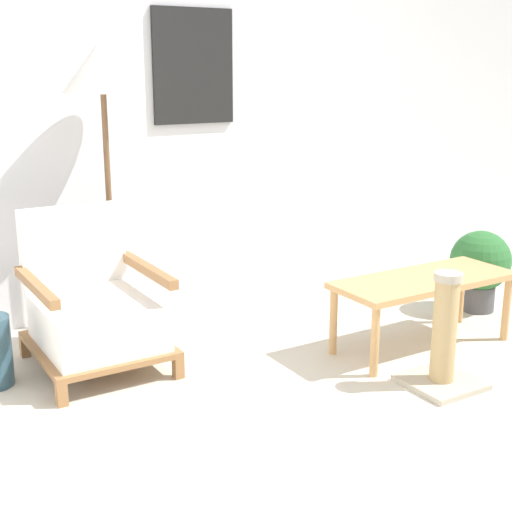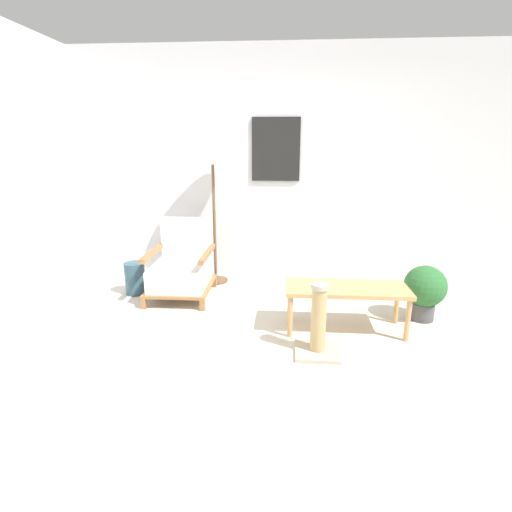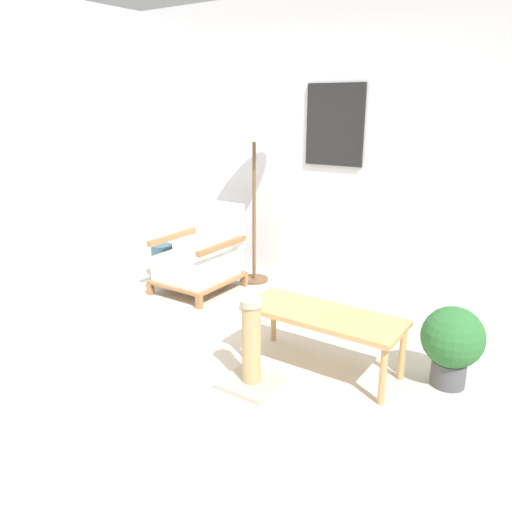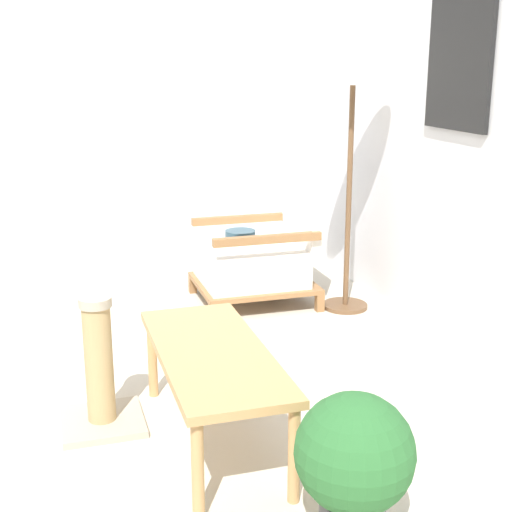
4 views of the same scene
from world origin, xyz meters
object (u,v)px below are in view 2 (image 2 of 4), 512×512
Objects in this scene: floor_lamp at (212,156)px; vase at (135,278)px; potted_plant at (425,289)px; scratching_post at (318,327)px; armchair at (181,269)px; coffee_table at (347,292)px.

vase is at bearing -150.39° from floor_lamp.
potted_plant is 1.27m from scratching_post.
armchair is 2.47m from potted_plant.
coffee_table is at bearing 57.55° from scratching_post.
coffee_table is 3.00× the size of vase.
coffee_table is at bearing -18.47° from vase.
coffee_table is 2.02× the size of potted_plant.
vase is 0.61× the size of scratching_post.
potted_plant is at bearing 34.31° from scratching_post.
floor_lamp is at bearing 123.95° from scratching_post.
floor_lamp is at bearing 156.66° from potted_plant.
armchair is 0.55m from vase.
armchair is at bearing -2.22° from vase.
floor_lamp is 2.89× the size of scratching_post.
armchair is at bearing 169.83° from potted_plant.
armchair is 1.81m from scratching_post.
scratching_post is at bearing -31.26° from vase.
scratching_post is (1.39, -1.15, -0.08)m from armchair.
vase is (-0.54, 0.02, -0.12)m from armchair.
scratching_post is (1.93, -1.17, 0.04)m from vase.
potted_plant is at bearing -23.34° from floor_lamp.
coffee_table is 0.82m from potted_plant.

